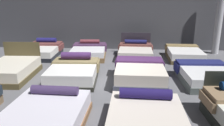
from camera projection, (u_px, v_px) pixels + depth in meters
The scene contains 13 objects.
ground_plane at pixel (107, 79), 7.47m from camera, with size 18.00×18.00×0.02m, color #5B5B60.
showroom_back_wall at pixel (115, 15), 11.27m from camera, with size 18.00×0.06×3.50m, color #47474C.
bed_1 at pixel (46, 116), 4.62m from camera, with size 1.67×2.01×0.68m.
bed_2 at pixel (146, 121), 4.49m from camera, with size 1.68×2.18×0.65m.
bed_4 at pixel (11, 70), 7.52m from camera, with size 1.52×2.13×1.03m.
bed_5 at pixel (74, 72), 7.31m from camera, with size 1.65×2.00×0.80m.
bed_6 at pixel (140, 73), 7.13m from camera, with size 1.65×2.00×0.61m.
bed_7 at pixel (206, 75), 7.10m from camera, with size 1.68×2.03×0.51m.
bed_8 at pixel (43, 51), 10.26m from camera, with size 1.58×2.16×0.74m.
bed_9 at pixel (89, 52), 10.09m from camera, with size 1.66×2.04×0.70m.
bed_10 at pixel (135, 52), 10.02m from camera, with size 1.63×1.99×1.00m.
bed_11 at pixel (184, 54), 9.78m from camera, with size 1.53×2.01×0.49m.
support_pillar at pixel (219, 17), 10.30m from camera, with size 0.31×0.31×3.50m, color silver.
Camera 1 is at (0.63, -6.98, 2.63)m, focal length 35.62 mm.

